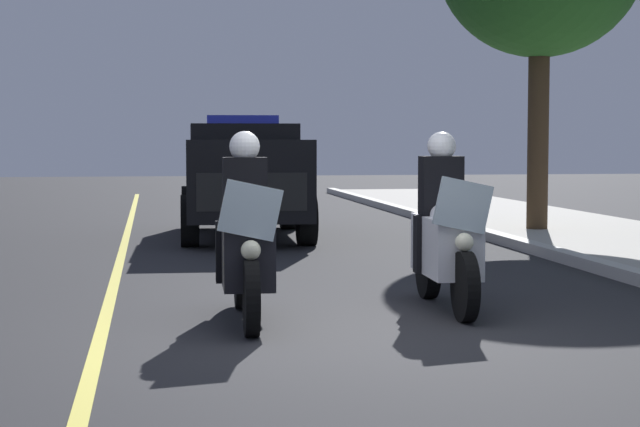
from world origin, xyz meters
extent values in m
plane|color=#28282B|center=(0.00, 0.00, 0.00)|extent=(80.00, 80.00, 0.00)
cube|color=#E0D14C|center=(0.00, -2.11, 0.00)|extent=(48.00, 0.12, 0.01)
cylinder|color=black|center=(-0.07, -0.86, 0.32)|extent=(0.64, 0.14, 0.64)
cylinder|color=black|center=(-1.57, -0.81, 0.32)|extent=(0.64, 0.16, 0.64)
cube|color=black|center=(-0.80, -0.83, 0.62)|extent=(1.21, 0.48, 0.56)
ellipsoid|color=black|center=(-0.75, -0.84, 0.92)|extent=(0.57, 0.34, 0.24)
cube|color=silver|center=(-0.17, -0.86, 1.05)|extent=(0.08, 0.56, 0.53)
sphere|color=#F9F4CC|center=(-0.11, -0.86, 0.72)|extent=(0.17, 0.17, 0.17)
sphere|color=red|center=(-0.31, -1.01, 0.98)|extent=(0.09, 0.09, 0.09)
sphere|color=#1933F2|center=(-0.30, -0.69, 0.98)|extent=(0.09, 0.09, 0.09)
cube|color=black|center=(-1.03, -0.83, 1.18)|extent=(0.29, 0.41, 0.60)
cube|color=black|center=(-0.96, -0.63, 0.62)|extent=(0.18, 0.15, 0.56)
cube|color=black|center=(-0.98, -1.03, 0.62)|extent=(0.18, 0.15, 0.56)
sphere|color=white|center=(-1.01, -0.83, 1.58)|extent=(0.28, 0.28, 0.28)
cylinder|color=black|center=(-0.48, 1.11, 0.32)|extent=(0.64, 0.14, 0.64)
cylinder|color=black|center=(-1.98, 1.16, 0.32)|extent=(0.64, 0.16, 0.64)
cube|color=white|center=(-1.21, 1.13, 0.62)|extent=(1.21, 0.48, 0.56)
ellipsoid|color=white|center=(-1.16, 1.13, 0.92)|extent=(0.57, 0.34, 0.24)
cube|color=silver|center=(-0.58, 1.11, 1.05)|extent=(0.08, 0.56, 0.53)
sphere|color=#F9F4CC|center=(-0.52, 1.11, 0.72)|extent=(0.17, 0.17, 0.17)
sphere|color=red|center=(-0.72, 0.95, 0.98)|extent=(0.09, 0.09, 0.09)
sphere|color=#1933F2|center=(-0.71, 1.27, 0.98)|extent=(0.09, 0.09, 0.09)
cube|color=black|center=(-1.44, 1.14, 1.18)|extent=(0.29, 0.41, 0.60)
cube|color=black|center=(-1.37, 1.34, 0.62)|extent=(0.18, 0.15, 0.56)
cube|color=black|center=(-1.39, 0.94, 0.62)|extent=(0.18, 0.15, 0.56)
sphere|color=white|center=(-1.42, 1.14, 1.58)|extent=(0.28, 0.28, 0.28)
cube|color=black|center=(-9.25, -0.15, 1.02)|extent=(4.96, 2.06, 1.24)
cube|color=black|center=(-9.55, -0.14, 1.72)|extent=(2.46, 1.83, 0.36)
cube|color=#2633D8|center=(-9.35, -0.14, 1.98)|extent=(0.32, 1.21, 0.14)
cube|color=black|center=(-6.85, -0.23, 0.88)|extent=(0.17, 1.62, 0.56)
cylinder|color=black|center=(-7.67, 0.70, 0.40)|extent=(0.81, 0.31, 0.80)
cylinder|color=black|center=(-7.73, -1.10, 0.40)|extent=(0.81, 0.31, 0.80)
cylinder|color=black|center=(-10.77, 0.80, 0.40)|extent=(0.81, 0.31, 0.80)
cylinder|color=black|center=(-10.83, -1.00, 0.40)|extent=(0.81, 0.31, 0.80)
cylinder|color=#42301E|center=(-8.99, 4.93, 1.73)|extent=(0.36, 0.36, 3.25)
camera|label=1|loc=(8.79, -1.67, 1.64)|focal=60.41mm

